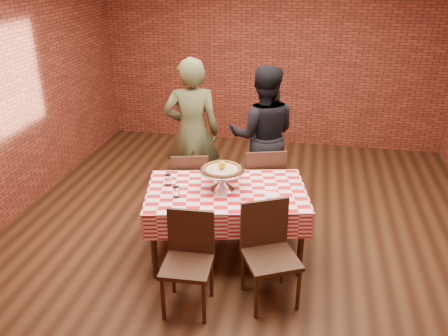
{
  "coord_description": "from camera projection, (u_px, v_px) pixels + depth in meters",
  "views": [
    {
      "loc": [
        0.66,
        -4.43,
        2.88
      ],
      "look_at": [
        -0.15,
        -0.26,
        0.94
      ],
      "focal_mm": 37.02,
      "sensor_mm": 36.0,
      "label": 1
    }
  ],
  "objects": [
    {
      "name": "table",
      "position": [
        227.0,
        223.0,
        4.78
      ],
      "size": [
        1.74,
        1.25,
        0.75
      ],
      "primitive_type": "cube",
      "rotation": [
        0.0,
        0.0,
        0.21
      ],
      "color": "#462A17",
      "rests_on": "ground"
    },
    {
      "name": "chair_far_right",
      "position": [
        262.0,
        182.0,
        5.43
      ],
      "size": [
        0.57,
        0.57,
        0.94
      ],
      "primitive_type": null,
      "rotation": [
        0.0,
        0.0,
        3.44
      ],
      "color": "#462A17",
      "rests_on": "ground"
    },
    {
      "name": "pizza",
      "position": [
        222.0,
        170.0,
        4.57
      ],
      "size": [
        0.52,
        0.52,
        0.03
      ],
      "primitive_type": "cylinder",
      "rotation": [
        0.0,
        0.0,
        0.41
      ],
      "color": "beige",
      "rests_on": "pizza_stand"
    },
    {
      "name": "chair_near_left",
      "position": [
        187.0,
        266.0,
        3.99
      ],
      "size": [
        0.44,
        0.44,
        0.9
      ],
      "primitive_type": null,
      "rotation": [
        0.0,
        0.0,
        0.04
      ],
      "color": "#462A17",
      "rests_on": "ground"
    },
    {
      "name": "tablecloth",
      "position": [
        227.0,
        202.0,
        4.67
      ],
      "size": [
        1.78,
        1.3,
        0.27
      ],
      "primitive_type": null,
      "rotation": [
        0.0,
        0.0,
        0.21
      ],
      "color": "red",
      "rests_on": "table"
    },
    {
      "name": "pizza_stand",
      "position": [
        222.0,
        179.0,
        4.61
      ],
      "size": [
        0.6,
        0.6,
        0.2
      ],
      "primitive_type": null,
      "rotation": [
        0.0,
        0.0,
        0.41
      ],
      "color": "silver",
      "rests_on": "tablecloth"
    },
    {
      "name": "diner_olive",
      "position": [
        192.0,
        133.0,
        5.63
      ],
      "size": [
        0.76,
        0.58,
        1.85
      ],
      "primitive_type": "imported",
      "rotation": [
        0.0,
        0.0,
        3.37
      ],
      "color": "#474C2B",
      "rests_on": "ground"
    },
    {
      "name": "sweetener_packet_a",
      "position": [
        284.0,
        198.0,
        4.47
      ],
      "size": [
        0.06,
        0.06,
        0.0
      ],
      "primitive_type": "cube",
      "rotation": [
        0.0,
        0.0,
        0.61
      ],
      "color": "white",
      "rests_on": "tablecloth"
    },
    {
      "name": "chair_near_right",
      "position": [
        271.0,
        257.0,
        4.08
      ],
      "size": [
        0.6,
        0.6,
        0.93
      ],
      "primitive_type": null,
      "rotation": [
        0.0,
        0.0,
        0.45
      ],
      "color": "#462A17",
      "rests_on": "ground"
    },
    {
      "name": "water_glass_right",
      "position": [
        168.0,
        180.0,
        4.71
      ],
      "size": [
        0.08,
        0.08,
        0.11
      ],
      "primitive_type": "cylinder",
      "rotation": [
        0.0,
        0.0,
        0.21
      ],
      "color": "white",
      "rests_on": "tablecloth"
    },
    {
      "name": "condiment_caddy",
      "position": [
        234.0,
        173.0,
        4.83
      ],
      "size": [
        0.11,
        0.1,
        0.13
      ],
      "primitive_type": "cube",
      "rotation": [
        0.0,
        0.0,
        0.42
      ],
      "color": "silver",
      "rests_on": "tablecloth"
    },
    {
      "name": "diner_black",
      "position": [
        263.0,
        136.0,
        5.69
      ],
      "size": [
        0.92,
        0.76,
        1.75
      ],
      "primitive_type": "imported",
      "rotation": [
        0.0,
        0.0,
        3.26
      ],
      "color": "black",
      "rests_on": "ground"
    },
    {
      "name": "chair_far_left",
      "position": [
        191.0,
        185.0,
        5.4
      ],
      "size": [
        0.51,
        0.51,
        0.9
      ],
      "primitive_type": null,
      "rotation": [
        0.0,
        0.0,
        3.39
      ],
      "color": "#462A17",
      "rests_on": "ground"
    },
    {
      "name": "water_glass_left",
      "position": [
        176.0,
        192.0,
        4.46
      ],
      "size": [
        0.08,
        0.08,
        0.11
      ],
      "primitive_type": "cylinder",
      "rotation": [
        0.0,
        0.0,
        0.21
      ],
      "color": "white",
      "rests_on": "tablecloth"
    },
    {
      "name": "side_plate",
      "position": [
        272.0,
        195.0,
        4.52
      ],
      "size": [
        0.18,
        0.18,
        0.01
      ],
      "primitive_type": "cylinder",
      "rotation": [
        0.0,
        0.0,
        0.21
      ],
      "color": "white",
      "rests_on": "tablecloth"
    },
    {
      "name": "lemon",
      "position": [
        222.0,
        165.0,
        4.54
      ],
      "size": [
        0.09,
        0.09,
        0.09
      ],
      "primitive_type": "ellipsoid",
      "rotation": [
        0.0,
        0.0,
        0.41
      ],
      "color": "yellow",
      "rests_on": "pizza"
    },
    {
      "name": "ground",
      "position": [
        241.0,
        234.0,
        5.27
      ],
      "size": [
        6.0,
        6.0,
        0.0
      ],
      "primitive_type": "plane",
      "color": "black",
      "rests_on": "ground"
    },
    {
      "name": "back_wall",
      "position": [
        273.0,
        56.0,
        7.34
      ],
      "size": [
        5.5,
        0.0,
        5.5
      ],
      "primitive_type": "plane",
      "rotation": [
        1.57,
        0.0,
        0.0
      ],
      "color": "maroon",
      "rests_on": "ground"
    },
    {
      "name": "sweetener_packet_b",
      "position": [
        296.0,
        196.0,
        4.5
      ],
      "size": [
        0.06,
        0.04,
        0.0
      ],
      "primitive_type": "cube",
      "rotation": [
        0.0,
        0.0,
        0.19
      ],
      "color": "white",
      "rests_on": "tablecloth"
    }
  ]
}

